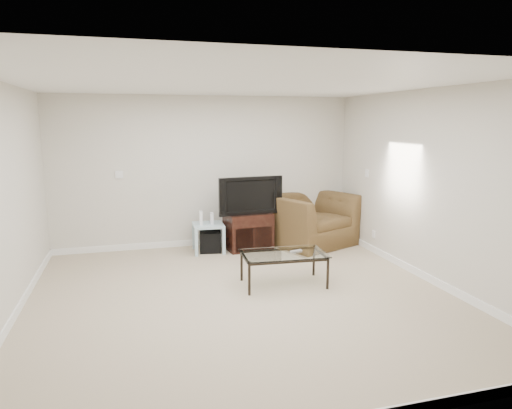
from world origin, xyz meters
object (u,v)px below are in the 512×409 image
object	(u,v)px
television	(249,195)
recliner	(311,211)
tv_stand	(248,231)
coffee_table	(284,269)
side_table	(208,238)
subwoofer	(210,241)

from	to	relation	value
television	recliner	xyz separation A→B (m)	(1.10, 0.03, -0.33)
tv_stand	television	size ratio (longest dim) A/B	0.73
tv_stand	television	bearing A→B (deg)	-90.00
recliner	coffee_table	xyz separation A→B (m)	(-1.09, -1.76, -0.37)
side_table	recliner	bearing A→B (deg)	0.00
tv_stand	coffee_table	bearing A→B (deg)	-96.59
tv_stand	recliner	xyz separation A→B (m)	(1.10, 0.00, 0.27)
tv_stand	recliner	bearing A→B (deg)	-6.94
tv_stand	subwoofer	xyz separation A→B (m)	(-0.63, 0.02, -0.14)
television	side_table	bearing A→B (deg)	172.45
television	recliner	distance (m)	1.15
coffee_table	tv_stand	bearing A→B (deg)	90.35
side_table	television	bearing A→B (deg)	-2.58
tv_stand	side_table	bearing A→B (deg)	173.06
recliner	coffee_table	distance (m)	2.11
side_table	subwoofer	size ratio (longest dim) A/B	1.43
television	coffee_table	bearing A→B (deg)	-94.75
side_table	subwoofer	distance (m)	0.08
subwoofer	recliner	xyz separation A→B (m)	(1.74, -0.02, 0.41)
tv_stand	coffee_table	xyz separation A→B (m)	(0.01, -1.76, -0.09)
recliner	coffee_table	size ratio (longest dim) A/B	1.22
subwoofer	recliner	world-z (taller)	recliner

